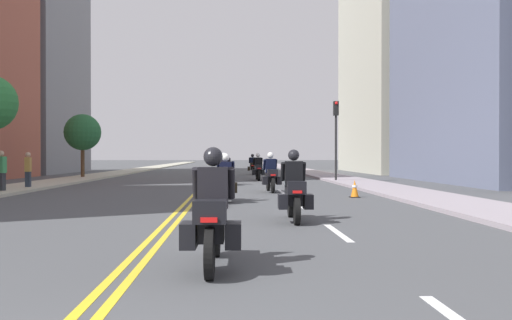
# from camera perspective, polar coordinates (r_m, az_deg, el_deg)

# --- Properties ---
(ground_plane) EXTENTS (264.00, 264.00, 0.00)m
(ground_plane) POSITION_cam_1_polar(r_m,az_deg,el_deg) (50.53, -4.09, -1.24)
(ground_plane) COLOR #444649
(sidewalk_left) EXTENTS (2.67, 144.00, 0.12)m
(sidewalk_left) POSITION_cam_1_polar(r_m,az_deg,el_deg) (51.39, -13.22, -1.15)
(sidewalk_left) COLOR #AAA794
(sidewalk_left) RESTS_ON ground
(sidewalk_right) EXTENTS (2.67, 144.00, 0.12)m
(sidewalk_right) POSITION_cam_1_polar(r_m,az_deg,el_deg) (50.96, 5.12, -1.16)
(sidewalk_right) COLOR gray
(sidewalk_right) RESTS_ON ground
(centreline_yellow_inner) EXTENTS (0.12, 132.00, 0.01)m
(centreline_yellow_inner) POSITION_cam_1_polar(r_m,az_deg,el_deg) (50.53, -4.22, -1.23)
(centreline_yellow_inner) COLOR yellow
(centreline_yellow_inner) RESTS_ON ground
(centreline_yellow_outer) EXTENTS (0.12, 132.00, 0.01)m
(centreline_yellow_outer) POSITION_cam_1_polar(r_m,az_deg,el_deg) (50.52, -3.95, -1.23)
(centreline_yellow_outer) COLOR yellow
(centreline_yellow_outer) RESTS_ON ground
(lane_dashes_white) EXTENTS (0.14, 56.40, 0.01)m
(lane_dashes_white) POSITION_cam_1_polar(r_m,az_deg,el_deg) (31.59, 1.19, -2.25)
(lane_dashes_white) COLOR silver
(lane_dashes_white) RESTS_ON ground
(building_right_1) EXTENTS (9.42, 15.96, 18.37)m
(building_right_1) POSITION_cam_1_polar(r_m,az_deg,el_deg) (35.19, 25.16, 13.03)
(building_right_1) COLOR slate
(building_right_1) RESTS_ON ground
(building_left_2) EXTENTS (7.33, 13.08, 21.34)m
(building_left_2) POSITION_cam_1_polar(r_m,az_deg,el_deg) (52.07, -22.67, 10.57)
(building_left_2) COLOR slate
(building_left_2) RESTS_ON ground
(building_right_2) EXTENTS (9.49, 16.59, 27.56)m
(building_right_2) POSITION_cam_1_polar(r_m,az_deg,el_deg) (52.79, 15.61, 13.90)
(building_right_2) COLOR #ACAB9A
(building_right_2) RESTS_ON ground
(motorcycle_0) EXTENTS (0.77, 2.18, 1.62)m
(motorcycle_0) POSITION_cam_1_polar(r_m,az_deg,el_deg) (7.26, -4.56, -6.14)
(motorcycle_0) COLOR black
(motorcycle_0) RESTS_ON ground
(motorcycle_1) EXTENTS (0.77, 2.13, 1.64)m
(motorcycle_1) POSITION_cam_1_polar(r_m,az_deg,el_deg) (12.42, 4.00, -3.42)
(motorcycle_1) COLOR black
(motorcycle_1) RESTS_ON ground
(motorcycle_2) EXTENTS (0.76, 2.22, 1.57)m
(motorcycle_2) POSITION_cam_1_polar(r_m,az_deg,el_deg) (17.61, -3.21, -2.29)
(motorcycle_2) COLOR black
(motorcycle_2) RESTS_ON ground
(motorcycle_3) EXTENTS (0.78, 2.08, 1.64)m
(motorcycle_3) POSITION_cam_1_polar(r_m,az_deg,el_deg) (22.30, 1.56, -1.67)
(motorcycle_3) COLOR black
(motorcycle_3) RESTS_ON ground
(motorcycle_4) EXTENTS (0.77, 2.25, 1.65)m
(motorcycle_4) POSITION_cam_1_polar(r_m,az_deg,el_deg) (27.63, -3.38, -1.24)
(motorcycle_4) COLOR black
(motorcycle_4) RESTS_ON ground
(motorcycle_5) EXTENTS (0.77, 2.21, 1.66)m
(motorcycle_5) POSITION_cam_1_polar(r_m,az_deg,el_deg) (32.93, 0.22, -0.99)
(motorcycle_5) COLOR black
(motorcycle_5) RESTS_ON ground
(motorcycle_6) EXTENTS (0.76, 2.32, 1.60)m
(motorcycle_6) POSITION_cam_1_polar(r_m,az_deg,el_deg) (38.03, -3.12, -0.80)
(motorcycle_6) COLOR black
(motorcycle_6) RESTS_ON ground
(motorcycle_7) EXTENTS (0.78, 2.26, 1.63)m
(motorcycle_7) POSITION_cam_1_polar(r_m,az_deg,el_deg) (42.63, -0.37, -0.67)
(motorcycle_7) COLOR black
(motorcycle_7) RESTS_ON ground
(traffic_cone_0) EXTENTS (0.35, 0.35, 0.63)m
(traffic_cone_0) POSITION_cam_1_polar(r_m,az_deg,el_deg) (19.81, 10.29, -2.97)
(traffic_cone_0) COLOR black
(traffic_cone_0) RESTS_ON ground
(traffic_light_near) EXTENTS (0.28, 0.38, 4.57)m
(traffic_light_near) POSITION_cam_1_polar(r_m,az_deg,el_deg) (31.06, 8.36, 3.55)
(traffic_light_near) COLOR black
(traffic_light_near) RESTS_ON ground
(pedestrian_0) EXTENTS (0.42, 0.34, 1.70)m
(pedestrian_0) POSITION_cam_1_polar(r_m,az_deg,el_deg) (23.67, -25.10, -1.09)
(pedestrian_0) COLOR #2A2C31
(pedestrian_0) RESTS_ON ground
(pedestrian_1) EXTENTS (0.26, 0.38, 1.65)m
(pedestrian_1) POSITION_cam_1_polar(r_m,az_deg,el_deg) (25.97, -22.74, -1.00)
(pedestrian_1) COLOR #252D3A
(pedestrian_1) RESTS_ON ground
(street_tree_1) EXTENTS (2.37, 2.37, 4.21)m
(street_tree_1) POSITION_cam_1_polar(r_m,az_deg,el_deg) (37.35, -17.69, 2.76)
(street_tree_1) COLOR #4F3722
(street_tree_1) RESTS_ON ground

